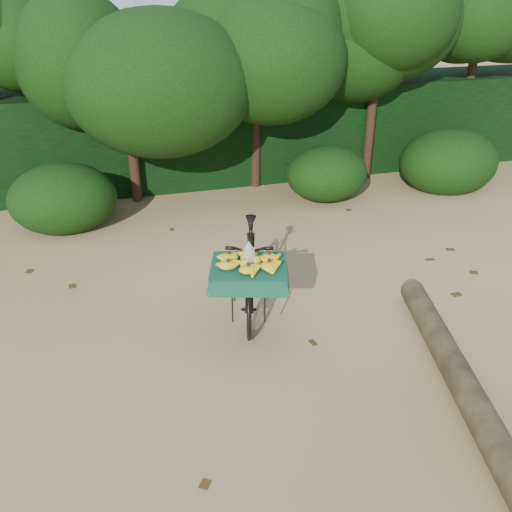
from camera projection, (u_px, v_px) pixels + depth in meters
name	position (u px, v px, depth m)	size (l,w,h in m)	color
ground	(352.00, 350.00, 5.84)	(80.00, 80.00, 0.00)	tan
vendor_bicycle	(250.00, 269.00, 6.29)	(1.17, 1.95, 1.11)	black
fallen_log	(470.00, 397.00, 4.97)	(0.28, 0.28, 3.88)	brown
hedge_backdrop	(219.00, 131.00, 10.83)	(26.00, 1.80, 1.80)	black
tree_row	(192.00, 82.00, 9.49)	(14.50, 2.00, 4.00)	black
bush_clumps	(274.00, 181.00, 9.45)	(8.80, 1.70, 0.90)	black
leaf_litter	(328.00, 318.00, 6.39)	(7.00, 7.30, 0.01)	#442D12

